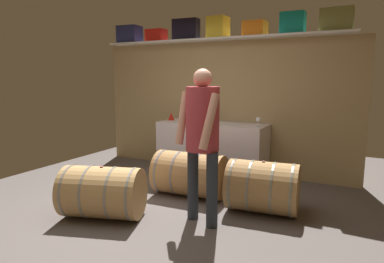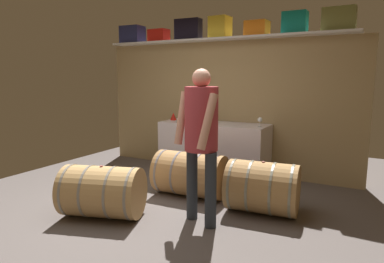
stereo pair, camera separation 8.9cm
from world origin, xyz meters
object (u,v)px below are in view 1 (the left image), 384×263
(toolcase_black, at_px, (186,30))
(winemaker_pouring, at_px, (202,131))
(wine_glass, at_px, (258,120))
(tasting_cup, at_px, (193,151))
(toolcase_olive, at_px, (337,20))
(wine_barrel_far, at_px, (103,192))
(toolcase_red, at_px, (156,36))
(toolcase_navy, at_px, (130,35))
(toolcase_orange, at_px, (255,29))
(red_funnel, at_px, (171,116))
(toolcase_teal, at_px, (293,23))
(work_cabinet, at_px, (212,149))
(wine_barrel_near, at_px, (190,174))
(wine_barrel_flank, at_px, (263,187))
(toolcase_yellow, at_px, (218,28))
(wine_bottle_clear, at_px, (213,115))

(toolcase_black, xyz_separation_m, winemaker_pouring, (1.25, -1.98, -1.34))
(wine_glass, bearing_deg, tasting_cup, -120.73)
(toolcase_olive, xyz_separation_m, wine_barrel_far, (-2.14, -2.35, -2.06))
(toolcase_olive, bearing_deg, toolcase_red, -178.71)
(wine_barrel_far, bearing_deg, winemaker_pouring, 1.31)
(toolcase_navy, xyz_separation_m, wine_barrel_far, (1.36, -2.35, -2.06))
(toolcase_black, bearing_deg, toolcase_navy, 176.54)
(toolcase_orange, height_order, red_funnel, toolcase_orange)
(toolcase_teal, relative_size, wine_glass, 2.39)
(work_cabinet, bearing_deg, toolcase_olive, 7.33)
(toolcase_olive, height_order, wine_barrel_near, toolcase_olive)
(red_funnel, xyz_separation_m, wine_barrel_near, (0.92, -1.06, -0.62))
(winemaker_pouring, bearing_deg, wine_barrel_near, -33.22)
(toolcase_orange, xyz_separation_m, toolcase_olive, (1.14, 0.00, 0.05))
(toolcase_olive, relative_size, wine_barrel_far, 0.41)
(wine_barrel_far, xyz_separation_m, wine_barrel_flank, (1.57, 0.98, 0.01))
(tasting_cup, height_order, winemaker_pouring, winemaker_pouring)
(toolcase_olive, distance_m, tasting_cup, 2.65)
(wine_barrel_near, relative_size, tasting_cup, 16.94)
(wine_barrel_flank, bearing_deg, winemaker_pouring, -135.40)
(wine_barrel_flank, distance_m, winemaker_pouring, 1.07)
(toolcase_yellow, relative_size, tasting_cup, 5.90)
(toolcase_yellow, bearing_deg, winemaker_pouring, -67.51)
(red_funnel, height_order, wine_barrel_far, red_funnel)
(toolcase_black, height_order, toolcase_olive, toolcase_black)
(winemaker_pouring, bearing_deg, toolcase_orange, -67.29)
(toolcase_teal, bearing_deg, toolcase_yellow, -179.06)
(toolcase_olive, distance_m, wine_barrel_near, 2.89)
(wine_glass, distance_m, wine_barrel_far, 2.48)
(toolcase_orange, xyz_separation_m, wine_barrel_near, (-0.46, -1.26, -2.01))
(toolcase_yellow, distance_m, toolcase_teal, 1.16)
(winemaker_pouring, bearing_deg, tasting_cup, -35.67)
(toolcase_orange, relative_size, tasting_cup, 5.85)
(toolcase_black, bearing_deg, wine_bottle_clear, -21.66)
(toolcase_red, xyz_separation_m, toolcase_olive, (2.92, 0.00, 0.05))
(toolcase_black, xyz_separation_m, wine_barrel_near, (0.73, -1.26, -2.07))
(wine_glass, bearing_deg, work_cabinet, 176.40)
(toolcase_orange, bearing_deg, wine_glass, -55.49)
(toolcase_olive, distance_m, winemaker_pouring, 2.61)
(toolcase_yellow, distance_m, wine_barrel_near, 2.43)
(wine_glass, bearing_deg, wine_barrel_flank, -70.22)
(toolcase_teal, height_order, tasting_cup, toolcase_teal)
(toolcase_yellow, distance_m, wine_barrel_flank, 2.74)
(toolcase_yellow, bearing_deg, work_cabinet, -84.10)
(toolcase_black, height_order, work_cabinet, toolcase_black)
(toolcase_orange, distance_m, wine_glass, 1.39)
(work_cabinet, distance_m, wine_barrel_near, 1.05)
(toolcase_yellow, xyz_separation_m, tasting_cup, (0.19, -1.26, -1.74))
(toolcase_navy, xyz_separation_m, toolcase_orange, (2.36, 0.00, -0.04))
(toolcase_navy, xyz_separation_m, tasting_cup, (1.95, -1.26, -1.73))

